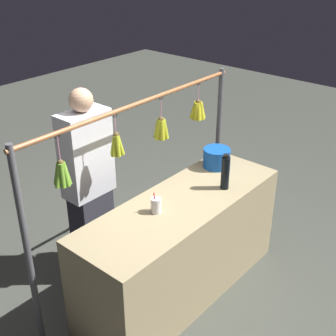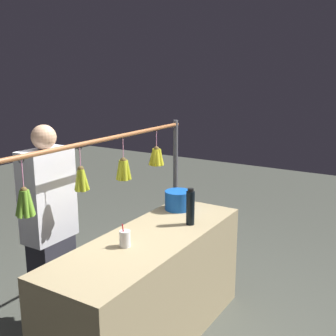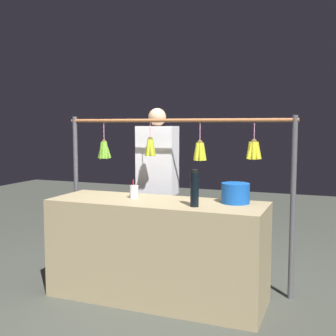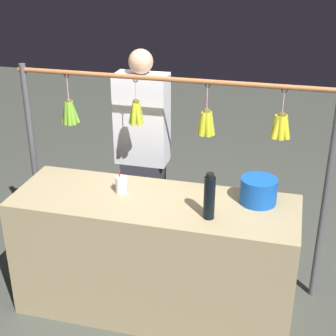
# 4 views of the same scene
# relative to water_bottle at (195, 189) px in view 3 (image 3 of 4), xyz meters

# --- Properties ---
(ground_plane) EXTENTS (12.00, 12.00, 0.00)m
(ground_plane) POSITION_rel_water_bottle_xyz_m (0.37, -0.12, -0.96)
(ground_plane) COLOR #41453D
(market_counter) EXTENTS (1.78, 0.60, 0.82)m
(market_counter) POSITION_rel_water_bottle_xyz_m (0.37, -0.12, -0.55)
(market_counter) COLOR tan
(market_counter) RESTS_ON ground
(display_rack) EXTENTS (2.13, 0.13, 1.52)m
(display_rack) POSITION_rel_water_bottle_xyz_m (0.34, -0.53, 0.11)
(display_rack) COLOR #4C4C51
(display_rack) RESTS_ON ground
(water_bottle) EXTENTS (0.07, 0.07, 0.28)m
(water_bottle) POSITION_rel_water_bottle_xyz_m (0.00, 0.00, 0.00)
(water_bottle) COLOR black
(water_bottle) RESTS_ON market_counter
(blue_bucket) EXTENTS (0.22, 0.22, 0.16)m
(blue_bucket) POSITION_rel_water_bottle_xyz_m (-0.26, -0.26, -0.06)
(blue_bucket) COLOR #1551B4
(blue_bucket) RESTS_ON market_counter
(drink_cup) EXTENTS (0.07, 0.07, 0.16)m
(drink_cup) POSITION_rel_water_bottle_xyz_m (0.59, -0.17, -0.08)
(drink_cup) COLOR silver
(drink_cup) RESTS_ON market_counter
(vendor_person) EXTENTS (0.38, 0.21, 1.60)m
(vendor_person) POSITION_rel_water_bottle_xyz_m (0.65, -0.81, -0.17)
(vendor_person) COLOR #2D2D38
(vendor_person) RESTS_ON ground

